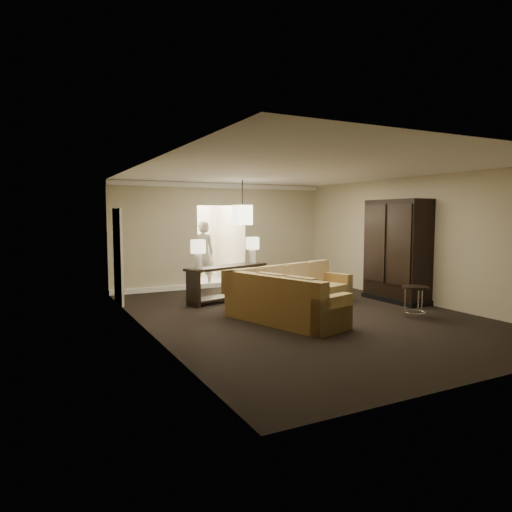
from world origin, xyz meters
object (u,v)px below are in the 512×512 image
person (203,250)px  console_table (227,280)px  armoire (397,253)px  sectional_sofa (294,295)px  drink_table (415,295)px  coffee_table (279,296)px

person → console_table: bearing=86.8°
armoire → console_table: bearing=152.8°
person → armoire: bearing=131.3°
sectional_sofa → person: bearing=78.0°
armoire → person: (-3.14, 4.06, -0.11)m
armoire → person: 5.13m
drink_table → person: 5.96m
armoire → sectional_sofa: bearing=-178.7°
drink_table → console_table: bearing=127.9°
drink_table → person: bearing=112.0°
coffee_table → armoire: armoire is taller
console_table → sectional_sofa: bearing=-87.6°
console_table → drink_table: bearing=-69.4°
sectional_sofa → console_table: (-0.66, 1.82, 0.12)m
drink_table → person: person is taller
coffee_table → drink_table: 2.77m
sectional_sofa → armoire: armoire is taller
console_table → person: (0.27, 2.30, 0.51)m
armoire → person: bearing=127.7°
armoire → drink_table: bearing=-122.5°
sectional_sofa → console_table: sectional_sofa is taller
coffee_table → person: (-0.49, 3.35, 0.76)m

